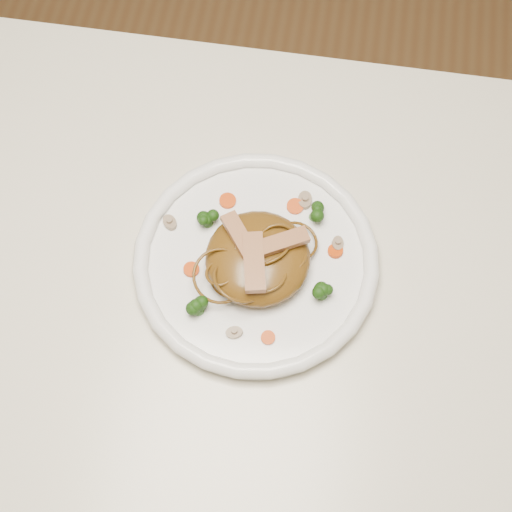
# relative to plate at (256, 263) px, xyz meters

# --- Properties ---
(ground) EXTENTS (4.00, 4.00, 0.00)m
(ground) POSITION_rel_plate_xyz_m (-0.07, -0.05, -0.76)
(ground) COLOR brown
(ground) RESTS_ON ground
(table) EXTENTS (1.20, 0.80, 0.75)m
(table) POSITION_rel_plate_xyz_m (-0.07, -0.05, -0.11)
(table) COLOR beige
(table) RESTS_ON ground
(plate) EXTENTS (0.41, 0.41, 0.02)m
(plate) POSITION_rel_plate_xyz_m (0.00, 0.00, 0.00)
(plate) COLOR white
(plate) RESTS_ON table
(noodle_mound) EXTENTS (0.15, 0.15, 0.04)m
(noodle_mound) POSITION_rel_plate_xyz_m (0.00, -0.01, 0.03)
(noodle_mound) COLOR brown
(noodle_mound) RESTS_ON plate
(chicken_a) EXTENTS (0.07, 0.05, 0.01)m
(chicken_a) POSITION_rel_plate_xyz_m (0.03, 0.01, 0.06)
(chicken_a) COLOR #AF7D53
(chicken_a) RESTS_ON noodle_mound
(chicken_b) EXTENTS (0.05, 0.06, 0.01)m
(chicken_b) POSITION_rel_plate_xyz_m (-0.02, 0.01, 0.06)
(chicken_b) COLOR #AF7D53
(chicken_b) RESTS_ON noodle_mound
(chicken_c) EXTENTS (0.04, 0.08, 0.01)m
(chicken_c) POSITION_rel_plate_xyz_m (0.00, -0.02, 0.06)
(chicken_c) COLOR #AF7D53
(chicken_c) RESTS_ON noodle_mound
(broccoli_0) EXTENTS (0.03, 0.03, 0.03)m
(broccoli_0) POSITION_rel_plate_xyz_m (0.06, 0.07, 0.02)
(broccoli_0) COLOR #1F450E
(broccoli_0) RESTS_ON plate
(broccoli_1) EXTENTS (0.03, 0.03, 0.03)m
(broccoli_1) POSITION_rel_plate_xyz_m (-0.07, 0.04, 0.02)
(broccoli_1) COLOR #1F450E
(broccoli_1) RESTS_ON plate
(broccoli_2) EXTENTS (0.03, 0.03, 0.03)m
(broccoli_2) POSITION_rel_plate_xyz_m (-0.06, -0.08, 0.02)
(broccoli_2) COLOR #1F450E
(broccoli_2) RESTS_ON plate
(broccoli_3) EXTENTS (0.03, 0.03, 0.03)m
(broccoli_3) POSITION_rel_plate_xyz_m (0.09, -0.03, 0.02)
(broccoli_3) COLOR #1F450E
(broccoli_3) RESTS_ON plate
(carrot_0) EXTENTS (0.03, 0.03, 0.00)m
(carrot_0) POSITION_rel_plate_xyz_m (0.04, 0.08, 0.01)
(carrot_0) COLOR #E33D08
(carrot_0) RESTS_ON plate
(carrot_1) EXTENTS (0.02, 0.02, 0.00)m
(carrot_1) POSITION_rel_plate_xyz_m (-0.08, -0.03, 0.01)
(carrot_1) COLOR #E33D08
(carrot_1) RESTS_ON plate
(carrot_2) EXTENTS (0.02, 0.02, 0.00)m
(carrot_2) POSITION_rel_plate_xyz_m (0.10, 0.03, 0.01)
(carrot_2) COLOR #E33D08
(carrot_2) RESTS_ON plate
(carrot_3) EXTENTS (0.03, 0.03, 0.00)m
(carrot_3) POSITION_rel_plate_xyz_m (-0.05, 0.08, 0.01)
(carrot_3) COLOR #E33D08
(carrot_3) RESTS_ON plate
(carrot_4) EXTENTS (0.02, 0.02, 0.00)m
(carrot_4) POSITION_rel_plate_xyz_m (0.03, -0.10, 0.01)
(carrot_4) COLOR #E33D08
(carrot_4) RESTS_ON plate
(mushroom_0) EXTENTS (0.03, 0.03, 0.01)m
(mushroom_0) POSITION_rel_plate_xyz_m (-0.01, -0.10, 0.01)
(mushroom_0) COLOR tan
(mushroom_0) RESTS_ON plate
(mushroom_1) EXTENTS (0.02, 0.02, 0.01)m
(mushroom_1) POSITION_rel_plate_xyz_m (0.10, 0.04, 0.01)
(mushroom_1) COLOR tan
(mushroom_1) RESTS_ON plate
(mushroom_2) EXTENTS (0.03, 0.03, 0.01)m
(mushroom_2) POSITION_rel_plate_xyz_m (-0.12, 0.04, 0.01)
(mushroom_2) COLOR tan
(mushroom_2) RESTS_ON plate
(mushroom_3) EXTENTS (0.03, 0.03, 0.01)m
(mushroom_3) POSITION_rel_plate_xyz_m (0.05, 0.09, 0.01)
(mushroom_3) COLOR tan
(mushroom_3) RESTS_ON plate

